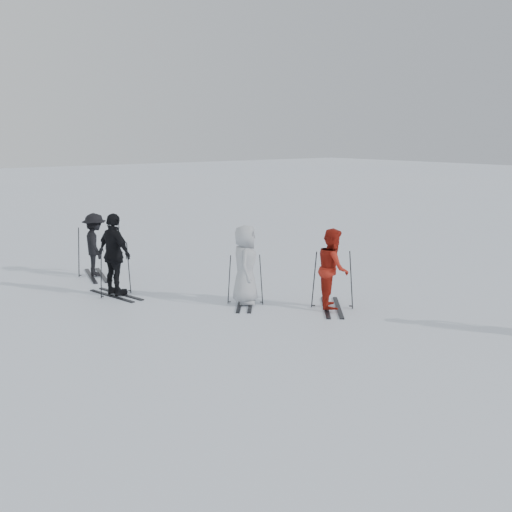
# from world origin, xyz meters

# --- Properties ---
(ground) EXTENTS (120.00, 120.00, 0.00)m
(ground) POSITION_xyz_m (0.00, 0.00, 0.00)
(ground) COLOR silver
(ground) RESTS_ON ground
(skier_red) EXTENTS (1.02, 1.04, 1.69)m
(skier_red) POSITION_xyz_m (0.85, -0.56, 0.85)
(skier_red) COLOR #A11D12
(skier_red) RESTS_ON ground
(skier_grey) EXTENTS (0.95, 0.99, 1.71)m
(skier_grey) POSITION_xyz_m (-0.41, 0.85, 0.86)
(skier_grey) COLOR #ACB0B6
(skier_grey) RESTS_ON ground
(skier_uphill_left) EXTENTS (0.63, 1.16, 1.88)m
(skier_uphill_left) POSITION_xyz_m (-2.32, 3.27, 0.94)
(skier_uphill_left) COLOR black
(skier_uphill_left) RESTS_ON ground
(skier_uphill_far) EXTENTS (0.87, 1.18, 1.62)m
(skier_uphill_far) POSITION_xyz_m (-1.83, 5.46, 0.81)
(skier_uphill_far) COLOR black
(skier_uphill_far) RESTS_ON ground
(skis_red) EXTENTS (1.95, 1.84, 1.28)m
(skis_red) POSITION_xyz_m (0.85, -0.56, 0.64)
(skis_red) COLOR black
(skis_red) RESTS_ON ground
(skis_grey) EXTENTS (1.72, 1.63, 1.13)m
(skis_grey) POSITION_xyz_m (-0.41, 0.85, 0.57)
(skis_grey) COLOR black
(skis_grey) RESTS_ON ground
(skis_uphill_left) EXTENTS (1.81, 1.16, 1.23)m
(skis_uphill_left) POSITION_xyz_m (-2.32, 3.27, 0.62)
(skis_uphill_left) COLOR black
(skis_uphill_left) RESTS_ON ground
(skis_uphill_far) EXTENTS (2.07, 1.47, 1.36)m
(skis_uphill_far) POSITION_xyz_m (-1.83, 5.46, 0.68)
(skis_uphill_far) COLOR black
(skis_uphill_far) RESTS_ON ground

